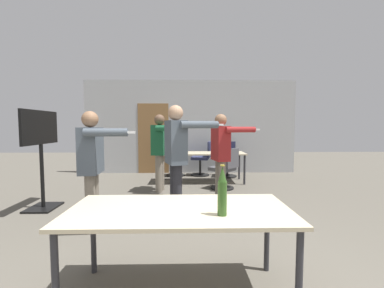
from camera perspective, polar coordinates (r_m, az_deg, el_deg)
name	(u,v)px	position (r m, az deg, el deg)	size (l,w,h in m)	color
back_wall	(190,127)	(7.62, -0.52, 3.75)	(6.21, 0.12, 2.73)	#B2B5B7
conference_table_near	(180,216)	(2.16, -2.75, -15.73)	(1.78, 0.82, 0.73)	#C6B793
conference_table_far	(202,155)	(6.37, 2.27, -2.50)	(2.10, 0.73, 0.73)	#C6B793
tv_screen	(41,148)	(4.97, -30.55, -0.86)	(0.44, 1.04, 1.65)	black
person_right_polo	(177,150)	(3.88, -3.43, -1.42)	(0.89, 0.63, 1.71)	#28282D
person_far_watching	(221,150)	(4.61, 6.51, -1.29)	(0.82, 0.59, 1.61)	slate
person_near_casual	(92,159)	(3.63, -21.30, -3.18)	(0.76, 0.61, 1.59)	slate
person_center_tall	(160,146)	(5.47, -7.05, -0.40)	(0.75, 0.76, 1.64)	slate
office_chair_far_right	(203,159)	(7.22, 2.42, -3.43)	(0.60, 0.54, 0.96)	black
office_chair_near_pushed	(225,170)	(5.73, 7.37, -5.80)	(0.69, 0.68, 0.91)	black
office_chair_far_left	(227,160)	(7.20, 7.87, -3.49)	(0.54, 0.59, 0.96)	black
office_chair_side_rolled	(176,161)	(7.14, -3.67, -3.81)	(0.52, 0.56, 0.91)	black
beer_bottle	(222,192)	(1.94, 6.74, -10.47)	(0.07, 0.07, 0.38)	#2D511E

